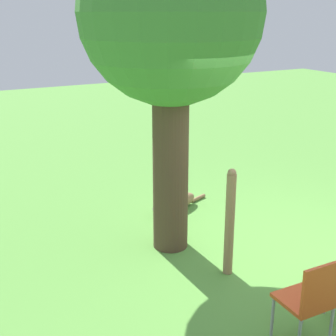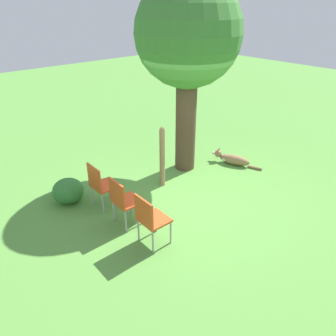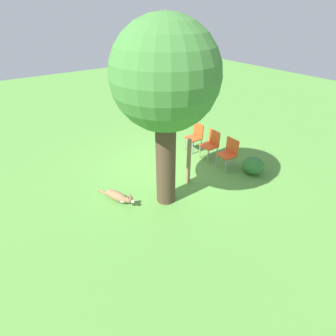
% 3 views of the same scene
% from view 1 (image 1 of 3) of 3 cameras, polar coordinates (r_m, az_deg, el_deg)
% --- Properties ---
extents(ground_plane, '(30.00, 30.00, 0.00)m').
position_cam_1_polar(ground_plane, '(6.22, 11.20, -10.00)').
color(ground_plane, '#56933D').
extents(oak_tree, '(2.13, 2.13, 4.00)m').
position_cam_1_polar(oak_tree, '(5.53, 0.35, 17.67)').
color(oak_tree, '#4C3828').
rests_on(oak_tree, ground_plane).
extents(dog, '(0.52, 1.16, 0.34)m').
position_cam_1_polar(dog, '(7.25, 0.95, -4.29)').
color(dog, olive).
rests_on(dog, ground_plane).
extents(fence_post, '(0.11, 0.11, 1.30)m').
position_cam_1_polar(fence_post, '(5.41, 7.53, -6.55)').
color(fence_post, '#937551').
rests_on(fence_post, ground_plane).
extents(red_chair_2, '(0.43, 0.45, 0.90)m').
position_cam_1_polar(red_chair_2, '(4.50, 17.03, -14.82)').
color(red_chair_2, '#D14C1E').
rests_on(red_chair_2, ground_plane).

